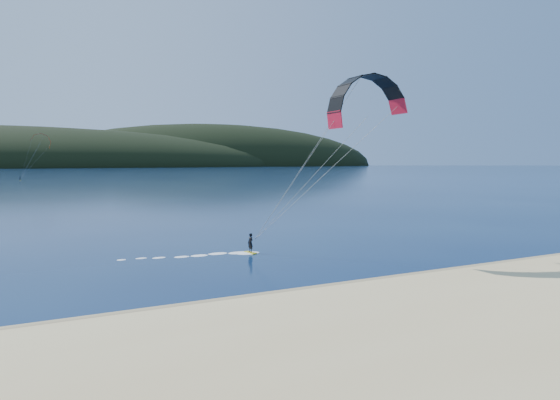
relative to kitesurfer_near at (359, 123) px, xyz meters
name	(u,v)px	position (x,y,z in m)	size (l,w,h in m)	color
ground	(323,322)	(-10.38, -11.77, -10.52)	(1800.00, 1800.00, 0.00)	#08193B
wet_sand	(281,297)	(-10.38, -7.27, -10.47)	(220.00, 2.50, 0.10)	#8D7552
headland	(48,167)	(-9.75, 733.51, -10.52)	(1200.00, 310.00, 140.00)	black
kitesurfer_near	(359,123)	(0.00, 0.00, 0.00)	(21.34, 9.03, 14.04)	gold
kitesurfer_far	(40,143)	(-21.20, 184.63, 4.33)	(12.29, 6.13, 18.31)	gold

